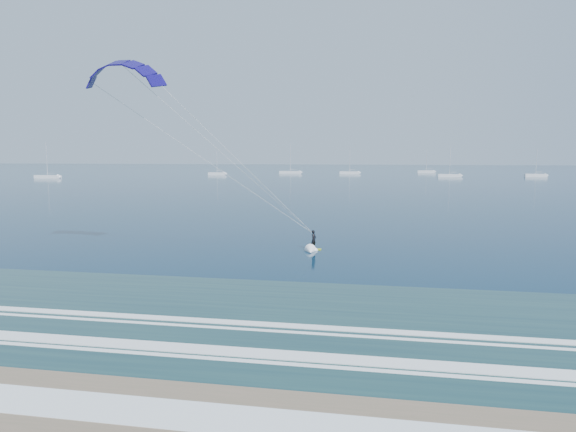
{
  "coord_description": "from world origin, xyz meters",
  "views": [
    {
      "loc": [
        8.49,
        -16.41,
        9.08
      ],
      "look_at": [
        0.82,
        25.91,
        3.92
      ],
      "focal_mm": 32.0,
      "sensor_mm": 36.0,
      "label": 1
    }
  ],
  "objects_px": {
    "sailboat_3": "(450,175)",
    "sailboat_5": "(536,175)",
    "sailboat_0": "(48,177)",
    "sailboat_7": "(350,173)",
    "sailboat_1": "(217,174)",
    "sailboat_4": "(426,172)",
    "kitesurfer_rig": "(222,153)",
    "sailboat_2": "(290,172)"
  },
  "relations": [
    {
      "from": "sailboat_0",
      "to": "kitesurfer_rig",
      "type": "bearing_deg",
      "value": -49.93
    },
    {
      "from": "kitesurfer_rig",
      "to": "sailboat_2",
      "type": "relative_size",
      "value": 1.51
    },
    {
      "from": "sailboat_0",
      "to": "sailboat_5",
      "type": "height_order",
      "value": "sailboat_0"
    },
    {
      "from": "sailboat_1",
      "to": "sailboat_4",
      "type": "distance_m",
      "value": 103.97
    },
    {
      "from": "sailboat_0",
      "to": "sailboat_3",
      "type": "height_order",
      "value": "sailboat_0"
    },
    {
      "from": "kitesurfer_rig",
      "to": "sailboat_4",
      "type": "bearing_deg",
      "value": 80.67
    },
    {
      "from": "sailboat_3",
      "to": "sailboat_7",
      "type": "relative_size",
      "value": 0.97
    },
    {
      "from": "sailboat_5",
      "to": "sailboat_4",
      "type": "bearing_deg",
      "value": 136.17
    },
    {
      "from": "sailboat_4",
      "to": "sailboat_2",
      "type": "bearing_deg",
      "value": -161.5
    },
    {
      "from": "sailboat_0",
      "to": "sailboat_4",
      "type": "bearing_deg",
      "value": 30.4
    },
    {
      "from": "sailboat_4",
      "to": "sailboat_5",
      "type": "distance_m",
      "value": 55.88
    },
    {
      "from": "sailboat_4",
      "to": "sailboat_3",
      "type": "bearing_deg",
      "value": -83.73
    },
    {
      "from": "sailboat_0",
      "to": "sailboat_7",
      "type": "bearing_deg",
      "value": 30.17
    },
    {
      "from": "kitesurfer_rig",
      "to": "sailboat_0",
      "type": "bearing_deg",
      "value": 130.07
    },
    {
      "from": "sailboat_1",
      "to": "sailboat_4",
      "type": "relative_size",
      "value": 0.93
    },
    {
      "from": "sailboat_5",
      "to": "sailboat_7",
      "type": "relative_size",
      "value": 0.89
    },
    {
      "from": "sailboat_3",
      "to": "sailboat_2",
      "type": "bearing_deg",
      "value": 159.57
    },
    {
      "from": "sailboat_1",
      "to": "sailboat_3",
      "type": "distance_m",
      "value": 98.79
    },
    {
      "from": "sailboat_3",
      "to": "sailboat_7",
      "type": "distance_m",
      "value": 49.01
    },
    {
      "from": "sailboat_1",
      "to": "sailboat_7",
      "type": "distance_m",
      "value": 61.64
    },
    {
      "from": "sailboat_1",
      "to": "sailboat_4",
      "type": "bearing_deg",
      "value": 25.91
    },
    {
      "from": "sailboat_2",
      "to": "kitesurfer_rig",
      "type": "bearing_deg",
      "value": -81.75
    },
    {
      "from": "sailboat_1",
      "to": "sailboat_3",
      "type": "bearing_deg",
      "value": -1.32
    },
    {
      "from": "sailboat_2",
      "to": "sailboat_4",
      "type": "bearing_deg",
      "value": 18.5
    },
    {
      "from": "kitesurfer_rig",
      "to": "sailboat_3",
      "type": "distance_m",
      "value": 176.8
    },
    {
      "from": "sailboat_1",
      "to": "sailboat_7",
      "type": "height_order",
      "value": "sailboat_7"
    },
    {
      "from": "sailboat_1",
      "to": "sailboat_2",
      "type": "relative_size",
      "value": 0.77
    },
    {
      "from": "sailboat_0",
      "to": "sailboat_7",
      "type": "height_order",
      "value": "sailboat_0"
    },
    {
      "from": "kitesurfer_rig",
      "to": "sailboat_7",
      "type": "height_order",
      "value": "kitesurfer_rig"
    },
    {
      "from": "sailboat_5",
      "to": "sailboat_7",
      "type": "distance_m",
      "value": 78.59
    },
    {
      "from": "sailboat_0",
      "to": "sailboat_1",
      "type": "xyz_separation_m",
      "value": [
        54.18,
        41.23,
        -0.02
      ]
    },
    {
      "from": "kitesurfer_rig",
      "to": "sailboat_5",
      "type": "xyz_separation_m",
      "value": [
        76.34,
        180.72,
        -8.51
      ]
    },
    {
      "from": "kitesurfer_rig",
      "to": "sailboat_7",
      "type": "distance_m",
      "value": 197.57
    },
    {
      "from": "kitesurfer_rig",
      "to": "sailboat_2",
      "type": "bearing_deg",
      "value": 98.25
    },
    {
      "from": "sailboat_2",
      "to": "sailboat_4",
      "type": "xyz_separation_m",
      "value": [
        64.72,
        21.66,
        -0.02
      ]
    },
    {
      "from": "kitesurfer_rig",
      "to": "sailboat_1",
      "type": "xyz_separation_m",
      "value": [
        -57.48,
        173.98,
        -8.51
      ]
    },
    {
      "from": "sailboat_0",
      "to": "sailboat_4",
      "type": "xyz_separation_m",
      "value": [
        147.7,
        86.67,
        -0.01
      ]
    },
    {
      "from": "sailboat_4",
      "to": "sailboat_5",
      "type": "height_order",
      "value": "sailboat_5"
    },
    {
      "from": "sailboat_7",
      "to": "sailboat_5",
      "type": "bearing_deg",
      "value": -12.25
    },
    {
      "from": "sailboat_1",
      "to": "sailboat_3",
      "type": "height_order",
      "value": "sailboat_3"
    },
    {
      "from": "sailboat_3",
      "to": "sailboat_5",
      "type": "relative_size",
      "value": 1.09
    },
    {
      "from": "sailboat_0",
      "to": "sailboat_3",
      "type": "relative_size",
      "value": 1.09
    }
  ]
}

